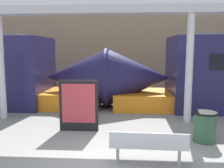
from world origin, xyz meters
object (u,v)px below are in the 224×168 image
(support_column_near, at_px, (189,69))
(support_column_far, at_px, (1,68))
(bench_near, at_px, (149,144))
(trash_bin, at_px, (205,127))
(poster_board, at_px, (79,105))

(support_column_near, distance_m, support_column_far, 6.74)
(bench_near, distance_m, trash_bin, 2.30)
(support_column_near, bearing_deg, bench_near, -115.18)
(bench_near, bearing_deg, poster_board, 133.54)
(support_column_near, bearing_deg, trash_bin, -89.41)
(bench_near, bearing_deg, support_column_near, 67.08)
(bench_near, height_order, support_column_near, support_column_near)
(poster_board, height_order, support_column_near, support_column_near)
(trash_bin, xyz_separation_m, support_column_near, (-0.02, 1.95, 1.45))
(poster_board, distance_m, support_column_near, 4.00)
(bench_near, bearing_deg, support_column_far, 147.53)
(bench_near, bearing_deg, trash_bin, 45.50)
(trash_bin, distance_m, support_column_far, 7.18)
(bench_near, xyz_separation_m, poster_board, (-1.99, 2.26, 0.32))
(bench_near, relative_size, trash_bin, 2.03)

